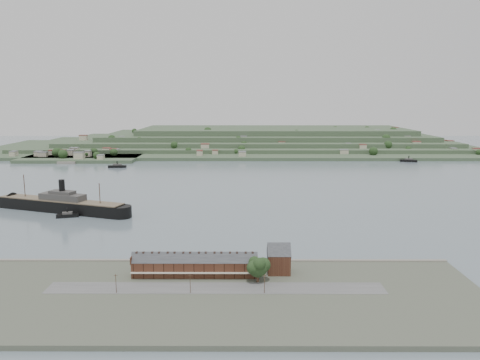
{
  "coord_description": "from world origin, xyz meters",
  "views": [
    {
      "loc": [
        10.71,
        -365.29,
        79.79
      ],
      "look_at": [
        9.36,
        30.0,
        10.43
      ],
      "focal_mm": 35.0,
      "sensor_mm": 36.0,
      "label": 1
    }
  ],
  "objects_px": {
    "terrace_row": "(195,265)",
    "fig_tree": "(258,267)",
    "steamship": "(57,204)",
    "gabled_building": "(279,259)",
    "tugboat": "(68,215)"
  },
  "relations": [
    {
      "from": "terrace_row",
      "to": "tugboat",
      "type": "bearing_deg",
      "value": 131.47
    },
    {
      "from": "terrace_row",
      "to": "fig_tree",
      "type": "bearing_deg",
      "value": -15.43
    },
    {
      "from": "terrace_row",
      "to": "steamship",
      "type": "xyz_separation_m",
      "value": [
        -110.99,
        128.1,
        -1.73
      ]
    },
    {
      "from": "gabled_building",
      "to": "tugboat",
      "type": "height_order",
      "value": "gabled_building"
    },
    {
      "from": "terrace_row",
      "to": "gabled_building",
      "type": "xyz_separation_m",
      "value": [
        37.5,
        4.02,
        1.34
      ]
    },
    {
      "from": "tugboat",
      "to": "terrace_row",
      "type": "bearing_deg",
      "value": -48.53
    },
    {
      "from": "tugboat",
      "to": "fig_tree",
      "type": "xyz_separation_m",
      "value": [
        125.34,
        -117.94,
        7.46
      ]
    },
    {
      "from": "steamship",
      "to": "fig_tree",
      "type": "xyz_separation_m",
      "value": [
        138.91,
        -135.81,
        3.93
      ]
    },
    {
      "from": "gabled_building",
      "to": "tugboat",
      "type": "bearing_deg",
      "value": 141.79
    },
    {
      "from": "tugboat",
      "to": "fig_tree",
      "type": "relative_size",
      "value": 1.29
    },
    {
      "from": "tugboat",
      "to": "fig_tree",
      "type": "bearing_deg",
      "value": -43.26
    },
    {
      "from": "terrace_row",
      "to": "steamship",
      "type": "height_order",
      "value": "steamship"
    },
    {
      "from": "tugboat",
      "to": "gabled_building",
      "type": "bearing_deg",
      "value": -38.21
    },
    {
      "from": "terrace_row",
      "to": "gabled_building",
      "type": "relative_size",
      "value": 3.95
    },
    {
      "from": "terrace_row",
      "to": "fig_tree",
      "type": "height_order",
      "value": "fig_tree"
    }
  ]
}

